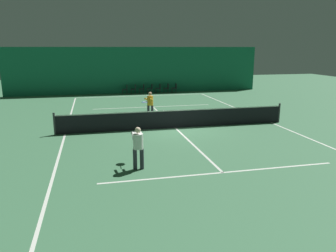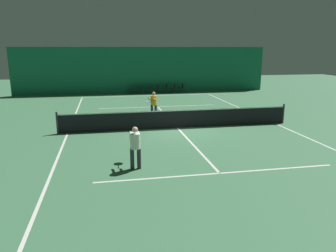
# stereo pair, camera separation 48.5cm
# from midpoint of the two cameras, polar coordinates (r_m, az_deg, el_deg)

# --- Properties ---
(ground_plane) EXTENTS (60.00, 60.00, 0.00)m
(ground_plane) POSITION_cam_midpoint_polar(r_m,az_deg,el_deg) (17.00, 0.48, -0.35)
(ground_plane) COLOR #3D704C
(backdrop_curtain) EXTENTS (23.00, 0.12, 4.12)m
(backdrop_curtain) POSITION_cam_midpoint_polar(r_m,az_deg,el_deg) (30.29, -5.79, 9.64)
(backdrop_curtain) COLOR #196B4C
(backdrop_curtain) RESTS_ON ground
(court_line_baseline_far) EXTENTS (11.00, 0.10, 0.00)m
(court_line_baseline_far) POSITION_cam_midpoint_polar(r_m,az_deg,el_deg) (28.50, -5.16, 5.25)
(court_line_baseline_far) COLOR silver
(court_line_baseline_far) RESTS_ON ground
(court_line_service_far) EXTENTS (8.25, 0.10, 0.00)m
(court_line_service_far) POSITION_cam_midpoint_polar(r_m,az_deg,el_deg) (23.13, -3.24, 3.36)
(court_line_service_far) COLOR silver
(court_line_service_far) RESTS_ON ground
(court_line_service_near) EXTENTS (8.25, 0.10, 0.00)m
(court_line_service_near) POSITION_cam_midpoint_polar(r_m,az_deg,el_deg) (11.16, 8.28, -8.03)
(court_line_service_near) COLOR silver
(court_line_service_near) RESTS_ON ground
(court_line_sideline_left) EXTENTS (0.10, 23.80, 0.00)m
(court_line_sideline_left) POSITION_cam_midpoint_polar(r_m,az_deg,el_deg) (16.63, -18.28, -1.35)
(court_line_sideline_left) COLOR silver
(court_line_sideline_left) RESTS_ON ground
(court_line_sideline_right) EXTENTS (0.10, 23.80, 0.00)m
(court_line_sideline_right) POSITION_cam_midpoint_polar(r_m,az_deg,el_deg) (19.02, 16.81, 0.57)
(court_line_sideline_right) COLOR silver
(court_line_sideline_right) RESTS_ON ground
(court_line_centre) EXTENTS (0.10, 12.80, 0.00)m
(court_line_centre) POSITION_cam_midpoint_polar(r_m,az_deg,el_deg) (17.00, 0.48, -0.34)
(court_line_centre) COLOR silver
(court_line_centre) RESTS_ON ground
(tennis_net) EXTENTS (12.00, 0.10, 1.07)m
(tennis_net) POSITION_cam_midpoint_polar(r_m,az_deg,el_deg) (16.88, 0.48, 1.33)
(tennis_net) COLOR black
(tennis_net) RESTS_ON ground
(player_near) EXTENTS (0.39, 1.28, 1.49)m
(player_near) POSITION_cam_midpoint_polar(r_m,az_deg,el_deg) (11.18, -6.49, -3.22)
(player_near) COLOR #2D2D38
(player_near) RESTS_ON ground
(player_far) EXTENTS (0.94, 1.30, 1.54)m
(player_far) POSITION_cam_midpoint_polar(r_m,az_deg,el_deg) (19.33, -3.88, 4.04)
(player_far) COLOR #2D2D38
(player_far) RESTS_ON ground
(courtside_chair_0) EXTENTS (0.44, 0.44, 0.84)m
(courtside_chair_0) POSITION_cam_midpoint_polar(r_m,az_deg,el_deg) (29.76, -7.86, 6.47)
(courtside_chair_0) COLOR #2D2D2D
(courtside_chair_0) RESTS_ON ground
(courtside_chair_1) EXTENTS (0.44, 0.44, 0.84)m
(courtside_chair_1) POSITION_cam_midpoint_polar(r_m,az_deg,el_deg) (29.84, -6.41, 6.53)
(courtside_chair_1) COLOR #2D2D2D
(courtside_chair_1) RESTS_ON ground
(courtside_chair_2) EXTENTS (0.44, 0.44, 0.84)m
(courtside_chair_2) POSITION_cam_midpoint_polar(r_m,az_deg,el_deg) (29.93, -4.96, 6.58)
(courtside_chair_2) COLOR #2D2D2D
(courtside_chair_2) RESTS_ON ground
(courtside_chair_3) EXTENTS (0.44, 0.44, 0.84)m
(courtside_chair_3) POSITION_cam_midpoint_polar(r_m,az_deg,el_deg) (30.05, -3.52, 6.63)
(courtside_chair_3) COLOR #2D2D2D
(courtside_chair_3) RESTS_ON ground
(courtside_chair_4) EXTENTS (0.44, 0.44, 0.84)m
(courtside_chair_4) POSITION_cam_midpoint_polar(r_m,az_deg,el_deg) (30.18, -2.09, 6.68)
(courtside_chair_4) COLOR #2D2D2D
(courtside_chair_4) RESTS_ON ground
(courtside_chair_5) EXTENTS (0.44, 0.44, 0.84)m
(courtside_chair_5) POSITION_cam_midpoint_polar(r_m,az_deg,el_deg) (30.34, -0.68, 6.72)
(courtside_chair_5) COLOR #2D2D2D
(courtside_chair_5) RESTS_ON ground
(courtside_chair_6) EXTENTS (0.44, 0.44, 0.84)m
(courtside_chair_6) POSITION_cam_midpoint_polar(r_m,az_deg,el_deg) (30.51, 0.72, 6.76)
(courtside_chair_6) COLOR #2D2D2D
(courtside_chair_6) RESTS_ON ground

